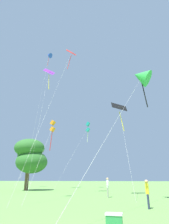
{
  "coord_description": "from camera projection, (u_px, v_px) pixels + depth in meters",
  "views": [
    {
      "loc": [
        1.04,
        -4.01,
        1.56
      ],
      "look_at": [
        -5.44,
        22.3,
        11.14
      ],
      "focal_mm": 30.7,
      "sensor_mm": 36.0,
      "label": 1
    }
  ],
  "objects": [
    {
      "name": "picnic_cooler",
      "position": [
        114.0,
        220.0,
        6.7
      ],
      "size": [
        0.6,
        0.4,
        0.44
      ],
      "color": "#2D8C47",
      "rests_on": "ground_plane"
    },
    {
      "name": "person_with_spool",
      "position": [
        108.0,
        185.0,
        17.88
      ],
      "size": [
        0.24,
        0.56,
        1.74
      ],
      "color": "gray",
      "rests_on": "ground_plane"
    },
    {
      "name": "kite_teal_box",
      "position": [
        88.0,
        127.0,
        40.75
      ],
      "size": [
        2.87,
        12.19,
        13.26
      ],
      "color": "teal",
      "rests_on": "ground_plane"
    },
    {
      "name": "kite_yellow_diamond",
      "position": [
        36.0,
        159.0,
        44.62
      ],
      "size": [
        1.67,
        10.64,
        7.51
      ],
      "color": "yellow",
      "rests_on": "ground_plane"
    },
    {
      "name": "kite_red_high",
      "position": [
        70.0,
        57.0,
        26.49
      ],
      "size": [
        1.43,
        11.84,
        19.31
      ],
      "color": "red",
      "rests_on": "ground_plane"
    },
    {
      "name": "kite_orange_box",
      "position": [
        52.0,
        127.0,
        19.13
      ],
      "size": [
        0.95,
        5.83,
        7.23
      ],
      "color": "orange",
      "rests_on": "ground_plane"
    },
    {
      "name": "kite_black_large",
      "position": [
        120.0,
        111.0,
        22.86
      ],
      "size": [
        2.05,
        7.36,
        10.61
      ],
      "color": "black",
      "rests_on": "ground_plane"
    },
    {
      "name": "kite_purple_streamer",
      "position": [
        49.0,
        76.0,
        38.04
      ],
      "size": [
        3.59,
        10.5,
        23.16
      ],
      "color": "purple",
      "rests_on": "ground_plane"
    },
    {
      "name": "kite_blue_delta",
      "position": [
        49.0,
        55.0,
        44.12
      ],
      "size": [
        1.66,
        7.27,
        29.42
      ],
      "color": "blue",
      "rests_on": "ground_plane"
    },
    {
      "name": "tree_right_cluster",
      "position": [
        31.0,
        156.0,
        30.53
      ],
      "size": [
        5.27,
        5.06,
        7.78
      ],
      "color": "brown",
      "rests_on": "ground_plane"
    },
    {
      "name": "kite_green_small",
      "position": [
        141.0,
        77.0,
        17.7
      ],
      "size": [
        4.99,
        11.47,
        11.6
      ],
      "color": "green",
      "rests_on": "ground_plane"
    },
    {
      "name": "person_in_blue_jacket",
      "position": [
        147.0,
        191.0,
        11.0
      ],
      "size": [
        0.21,
        0.5,
        1.56
      ],
      "color": "#2D3351",
      "rests_on": "ground_plane"
    }
  ]
}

